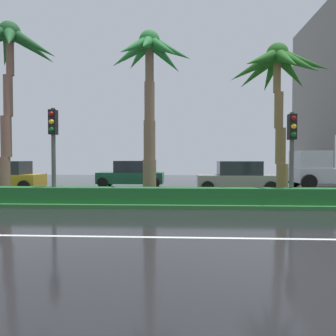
{
  "coord_description": "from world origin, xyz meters",
  "views": [
    {
      "loc": [
        -1.35,
        -5.28,
        1.86
      ],
      "look_at": [
        -2.2,
        11.98,
        1.34
      ],
      "focal_mm": 33.26,
      "sensor_mm": 36.0,
      "label": 1
    }
  ],
  "objects_px": {
    "palm_tree_centre": "(278,75)",
    "traffic_signal_median_left": "(53,137)",
    "car_in_traffic_third": "(237,177)",
    "traffic_signal_median_right": "(292,141)",
    "palm_tree_mid_left": "(9,60)",
    "palm_tree_centre_left": "(150,68)",
    "car_in_traffic_leading": "(5,177)",
    "car_in_traffic_second": "(132,174)"
  },
  "relations": [
    {
      "from": "car_in_traffic_third",
      "to": "palm_tree_mid_left",
      "type": "bearing_deg",
      "value": 21.28
    },
    {
      "from": "palm_tree_centre",
      "to": "car_in_traffic_third",
      "type": "xyz_separation_m",
      "value": [
        -0.92,
        4.19,
        -4.53
      ]
    },
    {
      "from": "palm_tree_mid_left",
      "to": "car_in_traffic_third",
      "type": "height_order",
      "value": "palm_tree_mid_left"
    },
    {
      "from": "palm_tree_centre",
      "to": "traffic_signal_median_left",
      "type": "xyz_separation_m",
      "value": [
        -9.0,
        -1.3,
        -2.67
      ]
    },
    {
      "from": "car_in_traffic_third",
      "to": "traffic_signal_median_right",
      "type": "bearing_deg",
      "value": 101.62
    },
    {
      "from": "traffic_signal_median_right",
      "to": "car_in_traffic_third",
      "type": "xyz_separation_m",
      "value": [
        -1.12,
        5.43,
        -1.71
      ]
    },
    {
      "from": "traffic_signal_median_left",
      "to": "car_in_traffic_leading",
      "type": "height_order",
      "value": "traffic_signal_median_left"
    },
    {
      "from": "palm_tree_centre_left",
      "to": "car_in_traffic_second",
      "type": "distance_m",
      "value": 8.75
    },
    {
      "from": "car_in_traffic_second",
      "to": "traffic_signal_median_left",
      "type": "bearing_deg",
      "value": 78.86
    },
    {
      "from": "palm_tree_centre",
      "to": "car_in_traffic_third",
      "type": "bearing_deg",
      "value": 102.41
    },
    {
      "from": "traffic_signal_median_right",
      "to": "car_in_traffic_second",
      "type": "xyz_separation_m",
      "value": [
        -7.53,
        8.39,
        -1.71
      ]
    },
    {
      "from": "palm_tree_centre",
      "to": "traffic_signal_median_left",
      "type": "height_order",
      "value": "palm_tree_centre"
    },
    {
      "from": "car_in_traffic_leading",
      "to": "car_in_traffic_second",
      "type": "relative_size",
      "value": 1.0
    },
    {
      "from": "palm_tree_mid_left",
      "to": "traffic_signal_median_right",
      "type": "relative_size",
      "value": 2.22
    },
    {
      "from": "palm_tree_centre_left",
      "to": "car_in_traffic_leading",
      "type": "bearing_deg",
      "value": 155.45
    },
    {
      "from": "palm_tree_centre_left",
      "to": "traffic_signal_median_right",
      "type": "bearing_deg",
      "value": -14.51
    },
    {
      "from": "traffic_signal_median_right",
      "to": "car_in_traffic_leading",
      "type": "bearing_deg",
      "value": 159.17
    },
    {
      "from": "palm_tree_mid_left",
      "to": "palm_tree_centre",
      "type": "height_order",
      "value": "palm_tree_mid_left"
    },
    {
      "from": "car_in_traffic_second",
      "to": "car_in_traffic_third",
      "type": "xyz_separation_m",
      "value": [
        6.41,
        -2.96,
        0.0
      ]
    },
    {
      "from": "traffic_signal_median_right",
      "to": "car_in_traffic_third",
      "type": "height_order",
      "value": "traffic_signal_median_right"
    },
    {
      "from": "car_in_traffic_leading",
      "to": "traffic_signal_median_right",
      "type": "bearing_deg",
      "value": 159.17
    },
    {
      "from": "car_in_traffic_third",
      "to": "palm_tree_centre",
      "type": "bearing_deg",
      "value": 102.41
    },
    {
      "from": "traffic_signal_median_left",
      "to": "car_in_traffic_second",
      "type": "distance_m",
      "value": 8.81
    },
    {
      "from": "traffic_signal_median_right",
      "to": "car_in_traffic_third",
      "type": "bearing_deg",
      "value": 101.62
    },
    {
      "from": "palm_tree_centre",
      "to": "palm_tree_centre_left",
      "type": "bearing_deg",
      "value": 177.89
    },
    {
      "from": "palm_tree_centre",
      "to": "traffic_signal_median_right",
      "type": "height_order",
      "value": "palm_tree_centre"
    },
    {
      "from": "traffic_signal_median_left",
      "to": "palm_tree_centre_left",
      "type": "bearing_deg",
      "value": 22.4
    },
    {
      "from": "palm_tree_centre_left",
      "to": "traffic_signal_median_left",
      "type": "distance_m",
      "value": 4.99
    },
    {
      "from": "traffic_signal_median_left",
      "to": "car_in_traffic_second",
      "type": "bearing_deg",
      "value": 78.86
    },
    {
      "from": "palm_tree_mid_left",
      "to": "palm_tree_centre_left",
      "type": "bearing_deg",
      "value": 1.26
    },
    {
      "from": "traffic_signal_median_right",
      "to": "palm_tree_centre",
      "type": "bearing_deg",
      "value": 98.92
    },
    {
      "from": "palm_tree_centre_left",
      "to": "car_in_traffic_third",
      "type": "relative_size",
      "value": 1.68
    },
    {
      "from": "traffic_signal_median_left",
      "to": "car_in_traffic_leading",
      "type": "distance_m",
      "value": 7.85
    },
    {
      "from": "palm_tree_mid_left",
      "to": "palm_tree_centre",
      "type": "xyz_separation_m",
      "value": [
        11.51,
        -0.06,
        -0.82
      ]
    },
    {
      "from": "palm_tree_mid_left",
      "to": "car_in_traffic_second",
      "type": "xyz_separation_m",
      "value": [
        4.18,
        7.08,
        -5.35
      ]
    },
    {
      "from": "car_in_traffic_second",
      "to": "palm_tree_mid_left",
      "type": "bearing_deg",
      "value": 59.46
    },
    {
      "from": "palm_tree_mid_left",
      "to": "car_in_traffic_leading",
      "type": "bearing_deg",
      "value": 123.0
    },
    {
      "from": "traffic_signal_median_right",
      "to": "car_in_traffic_second",
      "type": "relative_size",
      "value": 0.81
    },
    {
      "from": "palm_tree_centre_left",
      "to": "palm_tree_centre",
      "type": "bearing_deg",
      "value": -2.11
    },
    {
      "from": "palm_tree_mid_left",
      "to": "palm_tree_centre_left",
      "type": "height_order",
      "value": "palm_tree_mid_left"
    },
    {
      "from": "palm_tree_centre",
      "to": "traffic_signal_median_left",
      "type": "bearing_deg",
      "value": -171.78
    },
    {
      "from": "car_in_traffic_second",
      "to": "car_in_traffic_third",
      "type": "distance_m",
      "value": 7.06
    }
  ]
}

